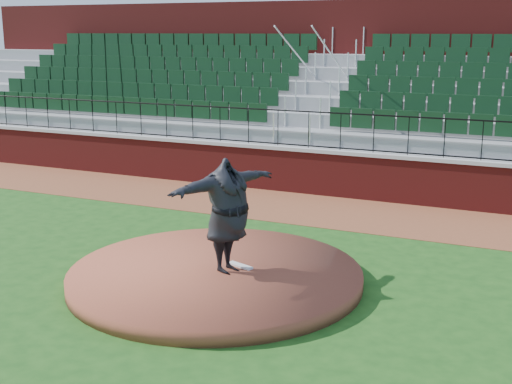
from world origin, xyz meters
TOP-DOWN VIEW (x-y plane):
  - ground at (0.00, 0.00)m, footprint 90.00×90.00m
  - warning_track at (0.00, 5.40)m, footprint 34.00×3.20m
  - field_wall at (0.00, 7.00)m, footprint 34.00×0.35m
  - wall_cap at (0.00, 7.00)m, footprint 34.00×0.45m
  - wall_railing at (0.00, 7.00)m, footprint 34.00×0.05m
  - seating_stands at (0.00, 9.72)m, footprint 34.00×5.10m
  - concourse_wall at (0.00, 12.52)m, footprint 34.00×0.50m
  - pitchers_mound at (0.03, -0.32)m, footprint 5.32×5.32m
  - pitching_rubber at (0.37, 0.01)m, footprint 0.55×0.31m
  - pitcher at (0.28, -0.31)m, footprint 1.40×2.64m

SIDE VIEW (x-z plane):
  - ground at x=0.00m, z-range 0.00..0.00m
  - warning_track at x=0.00m, z-range 0.00..0.01m
  - pitchers_mound at x=0.03m, z-range 0.00..0.25m
  - pitching_rubber at x=0.37m, z-range 0.25..0.29m
  - field_wall at x=0.00m, z-range 0.00..1.20m
  - wall_cap at x=0.00m, z-range 1.20..1.30m
  - pitcher at x=0.28m, z-range 0.25..2.32m
  - wall_railing at x=0.00m, z-range 1.30..2.30m
  - seating_stands at x=0.00m, z-range 0.00..4.60m
  - concourse_wall at x=0.00m, z-range 0.00..5.50m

